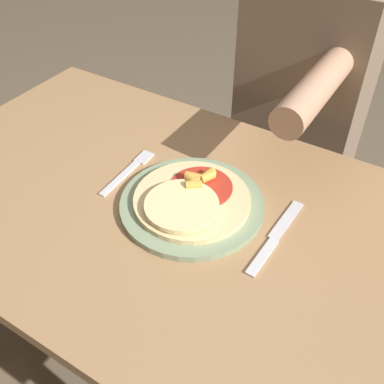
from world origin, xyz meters
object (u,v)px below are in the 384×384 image
(plate, at_px, (192,204))
(person_diner, at_px, (302,104))
(dining_table, at_px, (178,249))
(pizza, at_px, (191,198))
(fork, at_px, (130,170))
(knife, at_px, (275,238))

(plate, bearing_deg, person_diner, 86.54)
(dining_table, bearing_deg, plate, 45.65)
(pizza, height_order, person_diner, person_diner)
(plate, bearing_deg, fork, 171.68)
(plate, height_order, pizza, pizza)
(dining_table, xyz_separation_m, fork, (-0.16, 0.05, 0.13))
(plate, xyz_separation_m, knife, (0.18, 0.01, -0.00))
(plate, bearing_deg, dining_table, -134.35)
(dining_table, bearing_deg, person_diner, 84.32)
(dining_table, height_order, plate, plate)
(plate, relative_size, fork, 1.67)
(knife, distance_m, person_diner, 0.54)
(plate, height_order, person_diner, person_diner)
(pizza, relative_size, person_diner, 0.18)
(pizza, relative_size, fork, 1.35)
(knife, height_order, person_diner, person_diner)
(fork, bearing_deg, pizza, -9.42)
(dining_table, distance_m, pizza, 0.15)
(pizza, bearing_deg, person_diner, 86.48)
(plate, distance_m, fork, 0.18)
(pizza, xyz_separation_m, fork, (-0.18, 0.03, -0.02))
(fork, xyz_separation_m, person_diner, (0.21, 0.50, -0.02))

